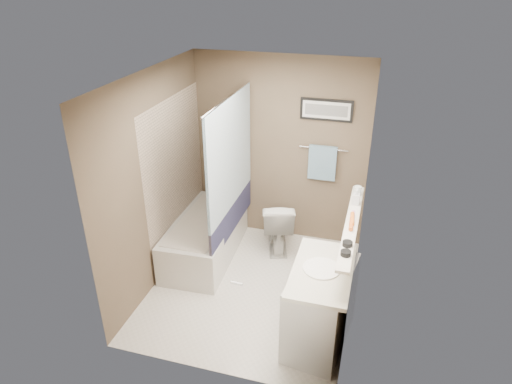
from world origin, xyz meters
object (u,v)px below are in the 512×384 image
(soap_bottle, at_px, (356,197))
(vanity, at_px, (321,307))
(glass_jar, at_px, (358,191))
(candle_bowl_near, at_px, (346,253))
(bathtub, at_px, (206,238))
(candle_bowl_far, at_px, (347,244))
(hair_brush_front, at_px, (351,224))
(hair_brush_back, at_px, (352,219))
(toilet, at_px, (277,224))

(soap_bottle, bearing_deg, vanity, -102.61)
(glass_jar, relative_size, soap_bottle, 0.60)
(candle_bowl_near, xyz_separation_m, glass_jar, (0.00, 1.16, 0.03))
(bathtub, distance_m, glass_jar, 2.01)
(vanity, xyz_separation_m, glass_jar, (0.19, 1.03, 0.77))
(candle_bowl_far, xyz_separation_m, hair_brush_front, (0.00, 0.35, 0.00))
(glass_jar, bearing_deg, hair_brush_back, -90.00)
(candle_bowl_far, distance_m, soap_bottle, 0.80)
(hair_brush_back, bearing_deg, soap_bottle, 90.00)
(hair_brush_back, relative_size, glass_jar, 2.20)
(toilet, relative_size, hair_brush_back, 3.16)
(glass_jar, xyz_separation_m, soap_bottle, (0.00, -0.21, 0.03))
(toilet, bearing_deg, candle_bowl_far, 107.22)
(candle_bowl_far, xyz_separation_m, glass_jar, (0.00, 1.01, 0.03))
(candle_bowl_near, bearing_deg, bathtub, 146.40)
(toilet, bearing_deg, bathtub, 10.42)
(hair_brush_front, bearing_deg, toilet, 131.14)
(hair_brush_back, height_order, soap_bottle, soap_bottle)
(toilet, relative_size, vanity, 0.77)
(vanity, xyz_separation_m, candle_bowl_far, (0.19, 0.03, 0.73))
(vanity, distance_m, candle_bowl_near, 0.77)
(hair_brush_front, bearing_deg, candle_bowl_near, -90.00)
(bathtub, relative_size, soap_bottle, 8.99)
(candle_bowl_far, height_order, hair_brush_front, hair_brush_front)
(bathtub, distance_m, hair_brush_back, 2.08)
(toilet, bearing_deg, glass_jar, 138.82)
(candle_bowl_far, xyz_separation_m, soap_bottle, (0.00, 0.80, 0.06))
(hair_brush_front, distance_m, hair_brush_back, 0.10)
(soap_bottle, bearing_deg, toilet, 145.93)
(bathtub, height_order, soap_bottle, soap_bottle)
(vanity, bearing_deg, candle_bowl_near, -26.12)
(bathtub, relative_size, vanity, 1.67)
(bathtub, height_order, hair_brush_back, hair_brush_back)
(bathtub, relative_size, hair_brush_front, 6.82)
(toilet, xyz_separation_m, vanity, (0.78, -1.48, 0.05))
(glass_jar, height_order, soap_bottle, soap_bottle)
(bathtub, relative_size, candle_bowl_far, 16.67)
(toilet, distance_m, soap_bottle, 1.44)
(hair_brush_front, relative_size, hair_brush_back, 1.00)
(bathtub, bearing_deg, soap_bottle, -10.16)
(candle_bowl_near, distance_m, candle_bowl_far, 0.15)
(candle_bowl_far, xyz_separation_m, hair_brush_back, (0.00, 0.44, 0.00))
(bathtub, relative_size, glass_jar, 15.00)
(soap_bottle, bearing_deg, glass_jar, 90.00)
(candle_bowl_near, height_order, candle_bowl_far, same)
(toilet, distance_m, candle_bowl_near, 2.03)
(toilet, relative_size, hair_brush_front, 3.16)
(hair_brush_back, xyz_separation_m, glass_jar, (0.00, 0.56, 0.03))
(candle_bowl_near, distance_m, hair_brush_back, 0.60)
(toilet, xyz_separation_m, hair_brush_front, (0.96, -1.10, 0.79))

